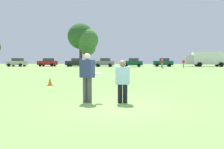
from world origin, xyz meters
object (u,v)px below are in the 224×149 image
at_px(player_thrower, 87,75).
at_px(frisbee, 98,74).
at_px(parked_car_center, 76,62).
at_px(parked_car_near_left, 17,62).
at_px(box_truck, 206,58).
at_px(bystander_sideline_watcher, 184,63).
at_px(bystander_far_jogger, 162,63).
at_px(parked_car_mid_right, 105,62).
at_px(parked_car_near_right, 133,62).
at_px(parked_car_far_right, 163,62).
at_px(player_defender, 123,79).
at_px(parked_car_mid_left, 48,62).
at_px(traffic_cone, 50,82).

xyz_separation_m(player_thrower, frisbee, (0.35, 0.19, 0.03)).
bearing_deg(parked_car_center, player_thrower, -75.70).
bearing_deg(frisbee, parked_car_near_left, 119.68).
xyz_separation_m(box_truck, bystander_sideline_watcher, (-6.04, -7.14, -0.84)).
bearing_deg(player_thrower, parked_car_near_left, 119.22).
height_order(parked_car_near_left, bystander_far_jogger, parked_car_near_left).
xyz_separation_m(player_thrower, parked_car_mid_right, (-4.83, 42.99, -0.05)).
bearing_deg(parked_car_mid_right, frisbee, -83.10).
xyz_separation_m(parked_car_near_right, parked_car_far_right, (6.53, 2.27, 0.00)).
bearing_deg(box_truck, bystander_sideline_watcher, -130.22).
distance_m(player_thrower, frisbee, 0.40).
bearing_deg(parked_car_center, frisbee, -75.21).
bearing_deg(parked_car_near_right, player_defender, -89.79).
bearing_deg(parked_car_near_right, parked_car_near_left, -179.31).
height_order(player_thrower, parked_car_mid_left, parked_car_mid_left).
distance_m(player_defender, parked_car_mid_left, 49.12).
relative_size(parked_car_near_left, parked_car_center, 1.00).
height_order(parked_car_mid_right, bystander_sideline_watcher, parked_car_mid_right).
bearing_deg(parked_car_near_left, bystander_sideline_watcher, -5.55).
xyz_separation_m(parked_car_near_left, bystander_far_jogger, (30.41, -7.40, -0.01)).
bearing_deg(parked_car_mid_left, traffic_cone, -69.77).
relative_size(parked_car_near_right, box_truck, 0.49).
distance_m(parked_car_center, parked_car_far_right, 18.81).
relative_size(player_thrower, parked_car_center, 0.41).
height_order(parked_car_far_right, bystander_sideline_watcher, parked_car_far_right).
relative_size(player_thrower, box_truck, 0.20).
height_order(parked_car_near_left, parked_car_center, same).
relative_size(parked_car_mid_left, bystander_far_jogger, 2.59).
xyz_separation_m(parked_car_center, parked_car_near_right, (12.15, -0.06, 0.00)).
height_order(traffic_cone, parked_car_near_right, parked_car_near_right).
bearing_deg(bystander_far_jogger, parked_car_far_right, 82.63).
distance_m(parked_car_mid_left, parked_car_center, 7.10).
height_order(player_defender, parked_car_mid_left, parked_car_mid_left).
height_order(player_thrower, box_truck, box_truck).
bearing_deg(parked_car_near_left, parked_car_near_right, 0.69).
relative_size(parked_car_center, box_truck, 0.49).
height_order(frisbee, bystander_sideline_watcher, bystander_sideline_watcher).
height_order(frisbee, parked_car_far_right, parked_car_far_right).
relative_size(player_defender, parked_car_center, 0.35).
relative_size(player_defender, parked_car_near_right, 0.35).
xyz_separation_m(frisbee, bystander_far_jogger, (5.98, 35.46, -0.09)).
bearing_deg(parked_car_mid_right, player_thrower, -83.59).
distance_m(frisbee, bystander_sideline_watcher, 40.83).
distance_m(player_defender, bystander_far_jogger, 36.04).
distance_m(frisbee, parked_car_near_left, 49.34).
bearing_deg(bystander_sideline_watcher, parked_car_near_left, 174.45).
bearing_deg(parked_car_mid_left, parked_car_near_right, -5.50).
distance_m(parked_car_mid_left, parked_car_far_right, 25.56).
relative_size(box_truck, bystander_sideline_watcher, 5.26).
distance_m(traffic_cone, parked_car_near_right, 38.22).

